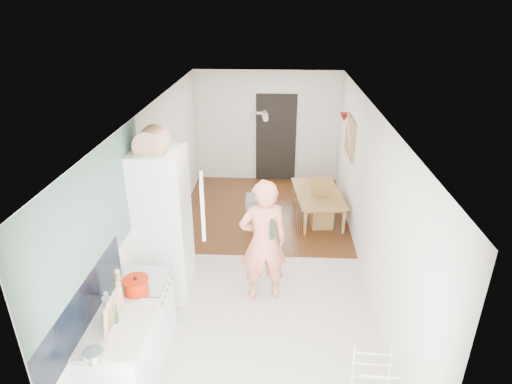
# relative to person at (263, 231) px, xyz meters

# --- Properties ---
(room_shell) EXTENTS (3.20, 7.00, 2.50)m
(room_shell) POSITION_rel_person_xyz_m (-0.09, 0.83, 0.19)
(room_shell) COLOR silver
(room_shell) RESTS_ON ground
(floor) EXTENTS (3.20, 7.00, 0.01)m
(floor) POSITION_rel_person_xyz_m (-0.09, 0.83, -1.06)
(floor) COLOR beige
(floor) RESTS_ON ground
(wood_floor_overlay) EXTENTS (3.20, 3.30, 0.01)m
(wood_floor_overlay) POSITION_rel_person_xyz_m (-0.09, 2.68, -1.06)
(wood_floor_overlay) COLOR #5F3315
(wood_floor_overlay) RESTS_ON room_shell
(sage_wall_panel) EXTENTS (0.02, 3.00, 1.30)m
(sage_wall_panel) POSITION_rel_person_xyz_m (-1.68, -1.17, 0.79)
(sage_wall_panel) COLOR slate
(sage_wall_panel) RESTS_ON room_shell
(tile_splashback) EXTENTS (0.02, 1.90, 0.50)m
(tile_splashback) POSITION_rel_person_xyz_m (-1.67, -1.72, 0.09)
(tile_splashback) COLOR black
(tile_splashback) RESTS_ON room_shell
(doorway_recess) EXTENTS (0.90, 0.04, 2.00)m
(doorway_recess) POSITION_rel_person_xyz_m (0.11, 4.31, -0.06)
(doorway_recess) COLOR black
(doorway_recess) RESTS_ON room_shell
(base_cabinet) EXTENTS (0.60, 0.90, 0.86)m
(base_cabinet) POSITION_rel_person_xyz_m (-1.39, -1.72, -0.63)
(base_cabinet) COLOR white
(base_cabinet) RESTS_ON room_shell
(worktop) EXTENTS (0.62, 0.92, 0.06)m
(worktop) POSITION_rel_person_xyz_m (-1.39, -1.72, -0.17)
(worktop) COLOR beige
(worktop) RESTS_ON room_shell
(range_cooker) EXTENTS (0.60, 0.60, 0.88)m
(range_cooker) POSITION_rel_person_xyz_m (-1.39, -0.97, -0.62)
(range_cooker) COLOR white
(range_cooker) RESTS_ON room_shell
(cooker_top) EXTENTS (0.60, 0.60, 0.04)m
(cooker_top) POSITION_rel_person_xyz_m (-1.39, -0.97, -0.16)
(cooker_top) COLOR silver
(cooker_top) RESTS_ON room_shell
(fridge_housing) EXTENTS (0.66, 0.66, 2.15)m
(fridge_housing) POSITION_rel_person_xyz_m (-1.36, 0.05, 0.01)
(fridge_housing) COLOR white
(fridge_housing) RESTS_ON room_shell
(fridge_door) EXTENTS (0.14, 0.56, 0.70)m
(fridge_door) POSITION_rel_person_xyz_m (-0.75, -0.25, 0.49)
(fridge_door) COLOR white
(fridge_door) RESTS_ON room_shell
(fridge_interior) EXTENTS (0.02, 0.52, 0.66)m
(fridge_interior) POSITION_rel_person_xyz_m (-1.05, 0.05, 0.49)
(fridge_interior) COLOR white
(fridge_interior) RESTS_ON room_shell
(pinboard) EXTENTS (0.03, 0.90, 0.70)m
(pinboard) POSITION_rel_person_xyz_m (1.49, 2.73, 0.49)
(pinboard) COLOR tan
(pinboard) RESTS_ON room_shell
(pinboard_frame) EXTENTS (0.00, 0.94, 0.74)m
(pinboard_frame) POSITION_rel_person_xyz_m (1.48, 2.73, 0.49)
(pinboard_frame) COLOR olive
(pinboard_frame) RESTS_ON room_shell
(wall_sconce) EXTENTS (0.18, 0.18, 0.16)m
(wall_sconce) POSITION_rel_person_xyz_m (1.45, 3.38, 0.69)
(wall_sconce) COLOR maroon
(wall_sconce) RESTS_ON room_shell
(person) EXTENTS (0.87, 0.67, 2.13)m
(person) POSITION_rel_person_xyz_m (0.00, 0.00, 0.00)
(person) COLOR #F58267
(person) RESTS_ON floor
(dining_table) EXTENTS (0.85, 1.35, 0.45)m
(dining_table) POSITION_rel_person_xyz_m (0.97, 2.45, -0.84)
(dining_table) COLOR olive
(dining_table) RESTS_ON floor
(dining_chair) EXTENTS (0.42, 0.42, 0.91)m
(dining_chair) POSITION_rel_person_xyz_m (1.00, 2.12, -0.61)
(dining_chair) COLOR olive
(dining_chair) RESTS_ON floor
(stool) EXTENTS (0.35, 0.35, 0.41)m
(stool) POSITION_rel_person_xyz_m (-0.21, 2.09, -0.86)
(stool) COLOR olive
(stool) RESTS_ON floor
(grey_drape) EXTENTS (0.41, 0.41, 0.18)m
(grey_drape) POSITION_rel_person_xyz_m (-0.20, 2.07, -0.57)
(grey_drape) COLOR slate
(grey_drape) RESTS_ON stool
(bread_bin) EXTENTS (0.45, 0.44, 0.21)m
(bread_bin) POSITION_rel_person_xyz_m (-1.40, 0.03, 1.19)
(bread_bin) COLOR #DCAB7C
(bread_bin) RESTS_ON fridge_housing
(red_casserole) EXTENTS (0.32, 0.32, 0.17)m
(red_casserole) POSITION_rel_person_xyz_m (-1.36, -1.18, -0.06)
(red_casserole) COLOR #BE1D03
(red_casserole) RESTS_ON cooker_top
(steel_pan) EXTENTS (0.22, 0.22, 0.09)m
(steel_pan) POSITION_rel_person_xyz_m (-1.45, -2.15, -0.10)
(steel_pan) COLOR silver
(steel_pan) RESTS_ON worktop
(held_bottle) EXTENTS (0.06, 0.06, 0.28)m
(held_bottle) POSITION_rel_person_xyz_m (0.12, -0.12, 0.09)
(held_bottle) COLOR #184321
(held_bottle) RESTS_ON person
(bottle_a) EXTENTS (0.07, 0.07, 0.28)m
(bottle_a) POSITION_rel_person_xyz_m (-1.42, -1.66, -0.00)
(bottle_a) COLOR #184321
(bottle_a) RESTS_ON worktop
(bottle_b) EXTENTS (0.06, 0.06, 0.25)m
(bottle_b) POSITION_rel_person_xyz_m (-1.43, -1.64, -0.02)
(bottle_b) COLOR #184321
(bottle_b) RESTS_ON worktop
(bottle_c) EXTENTS (0.10, 0.10, 0.23)m
(bottle_c) POSITION_rel_person_xyz_m (-1.51, -1.58, -0.03)
(bottle_c) COLOR silver
(bottle_c) RESTS_ON worktop
(pepper_mill_front) EXTENTS (0.07, 0.07, 0.24)m
(pepper_mill_front) POSITION_rel_person_xyz_m (-1.45, -1.41, -0.02)
(pepper_mill_front) COLOR #DCAB7C
(pepper_mill_front) RESTS_ON worktop
(pepper_mill_back) EXTENTS (0.07, 0.07, 0.24)m
(pepper_mill_back) POSITION_rel_person_xyz_m (-1.55, -1.19, -0.03)
(pepper_mill_back) COLOR #DCAB7C
(pepper_mill_back) RESTS_ON worktop
(chopping_boards) EXTENTS (0.11, 0.28, 0.38)m
(chopping_boards) POSITION_rel_person_xyz_m (-1.41, -1.74, 0.05)
(chopping_boards) COLOR #DCAB7C
(chopping_boards) RESTS_ON worktop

